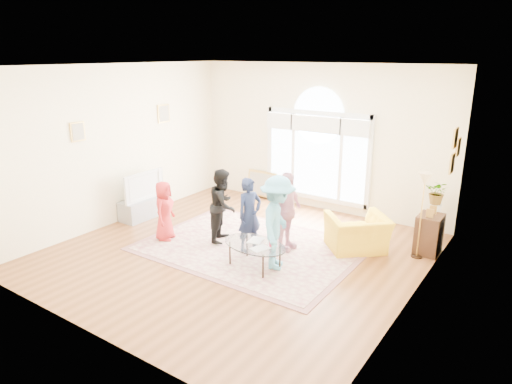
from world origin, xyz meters
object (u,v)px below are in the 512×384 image
Objects in this scene: tv_console at (143,208)px; coffee_table at (255,245)px; armchair at (357,233)px; television at (141,185)px; area_rug at (251,247)px.

coffee_table reaches higher than tv_console.
armchair reaches higher than tv_console.
television is 4.57m from armchair.
area_rug is 2.91m from television.
tv_console is 0.81× the size of coffee_table.
television reaches higher than area_rug.
armchair is (4.45, 0.98, 0.12)m from tv_console.
television is 1.04× the size of armchair.
coffee_table is at bearing -10.52° from television.
tv_console is 0.51m from television.
area_rug is 3.47× the size of television.
armchair reaches higher than area_rug.
area_rug is 3.60× the size of tv_console.
area_rug is 3.59× the size of armchair.
armchair is at bearing 31.04° from area_rug.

